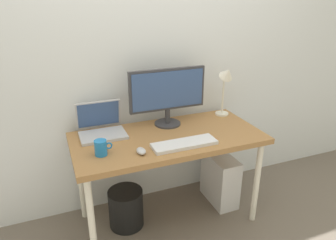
{
  "coord_description": "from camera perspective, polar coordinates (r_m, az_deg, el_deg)",
  "views": [
    {
      "loc": [
        -0.75,
        -1.88,
        1.66
      ],
      "look_at": [
        0.0,
        0.0,
        0.84
      ],
      "focal_mm": 33.57,
      "sensor_mm": 36.0,
      "label": 1
    }
  ],
  "objects": [
    {
      "name": "desk_lamp",
      "position": [
        2.54,
        10.52,
        7.03
      ],
      "size": [
        0.11,
        0.16,
        0.42
      ],
      "color": "silver",
      "rests_on": "desk"
    },
    {
      "name": "wastebasket",
      "position": [
        2.49,
        -7.63,
        -15.56
      ],
      "size": [
        0.26,
        0.26,
        0.3
      ],
      "primitive_type": "cylinder",
      "color": "black",
      "rests_on": "ground_plane"
    },
    {
      "name": "ground_plane",
      "position": [
        2.62,
        0.0,
        -17.25
      ],
      "size": [
        6.0,
        6.0,
        0.0
      ],
      "primitive_type": "plane",
      "color": "#665B51"
    },
    {
      "name": "coffee_mug",
      "position": [
        2.0,
        -12.07,
        -4.95
      ],
      "size": [
        0.11,
        0.08,
        0.1
      ],
      "color": "#1E72BF",
      "rests_on": "desk"
    },
    {
      "name": "desk",
      "position": [
        2.26,
        0.0,
        -4.39
      ],
      "size": [
        1.35,
        0.65,
        0.72
      ],
      "color": "olive",
      "rests_on": "ground_plane"
    },
    {
      "name": "back_wall",
      "position": [
        2.41,
        -3.47,
        13.45
      ],
      "size": [
        4.4,
        0.04,
        2.6
      ],
      "primitive_type": "cube",
      "color": "silver",
      "rests_on": "ground_plane"
    },
    {
      "name": "laptop",
      "position": [
        2.29,
        -12.06,
        -1.12
      ],
      "size": [
        0.32,
        0.27,
        0.23
      ],
      "color": "#B2B2B7",
      "rests_on": "desk"
    },
    {
      "name": "computer_tower",
      "position": [
        2.72,
        9.42,
        -10.49
      ],
      "size": [
        0.18,
        0.36,
        0.42
      ],
      "primitive_type": "cube",
      "color": "silver",
      "rests_on": "ground_plane"
    },
    {
      "name": "monitor",
      "position": [
        2.34,
        -0.07,
        4.91
      ],
      "size": [
        0.59,
        0.2,
        0.44
      ],
      "color": "#333338",
      "rests_on": "desk"
    },
    {
      "name": "keyboard",
      "position": [
        2.09,
        2.99,
        -4.34
      ],
      "size": [
        0.44,
        0.14,
        0.02
      ],
      "primitive_type": "cube",
      "color": "silver",
      "rests_on": "desk"
    },
    {
      "name": "mouse",
      "position": [
        2.0,
        -4.9,
        -5.62
      ],
      "size": [
        0.06,
        0.09,
        0.03
      ],
      "primitive_type": "ellipsoid",
      "color": "#B2B2B7",
      "rests_on": "desk"
    }
  ]
}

